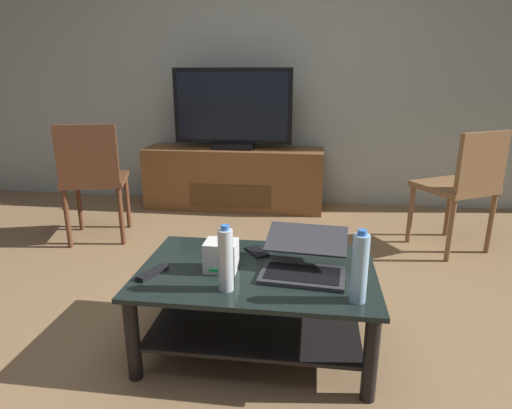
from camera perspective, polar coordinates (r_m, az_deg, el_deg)
ground_plane at (r=2.22m, az=-2.90°, el=-17.06°), size 7.68×7.68×0.00m
back_wall at (r=4.25m, az=3.07°, el=19.14°), size 6.40×0.12×2.80m
coffee_table at (r=2.02m, az=0.14°, el=-11.69°), size 1.06×0.69×0.39m
media_cabinet at (r=4.10m, az=-2.93°, el=3.49°), size 1.66×0.44×0.57m
television at (r=3.98m, az=-3.13°, el=12.29°), size 1.08×0.20×0.72m
dining_chair at (r=3.32m, az=25.73°, el=2.57°), size 0.60×0.60×0.88m
side_chair at (r=3.41m, az=-20.74°, el=3.65°), size 0.55×0.55×0.90m
laptop at (r=1.93m, az=6.39°, el=-7.31°), size 0.39×0.39×0.16m
router_box at (r=1.93m, az=-4.63°, el=-6.77°), size 0.14×0.12×0.14m
water_bottle_near at (r=1.74m, az=-4.02°, el=-7.28°), size 0.06×0.06×0.28m
water_bottle_far at (r=1.69m, az=13.53°, el=-8.15°), size 0.06×0.06×0.29m
cell_phone at (r=2.13m, az=0.15°, el=-6.24°), size 0.14×0.16×0.01m
tv_remote at (r=1.96m, az=-13.52°, el=-8.75°), size 0.10×0.16×0.02m
soundbar_remote at (r=2.23m, az=-5.18°, el=-5.08°), size 0.12×0.16×0.02m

